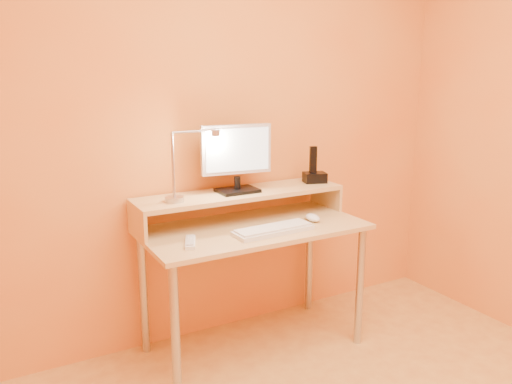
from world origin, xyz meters
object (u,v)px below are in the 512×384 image
phone_dock (315,177)px  remote_control (190,242)px  keyboard (273,230)px  mouse (313,218)px  lamp_base (174,199)px  monitor_panel (236,149)px

phone_dock → remote_control: (-0.91, -0.26, -0.18)m
remote_control → keyboard: bearing=18.3°
phone_dock → mouse: (-0.17, -0.23, -0.17)m
phone_dock → mouse: phone_dock is taller
phone_dock → remote_control: size_ratio=0.74×
keyboard → mouse: mouse is taller
lamp_base → keyboard: lamp_base is taller
mouse → phone_dock: bearing=59.3°
keyboard → mouse: size_ratio=3.73×
lamp_base → phone_dock: size_ratio=0.77×
remote_control → monitor_panel: bearing=57.9°
phone_dock → monitor_panel: bearing=-163.6°
keyboard → phone_dock: bearing=29.9°
phone_dock → remote_control: 0.97m
phone_dock → keyboard: (-0.47, -0.30, -0.18)m
lamp_base → keyboard: 0.54m
lamp_base → mouse: (0.73, -0.20, -0.15)m
monitor_panel → remote_control: (-0.39, -0.27, -0.39)m
lamp_base → mouse: bearing=-15.0°
lamp_base → mouse: 0.77m
remote_control → phone_dock: bearing=39.0°
lamp_base → remote_control: lamp_base is taller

